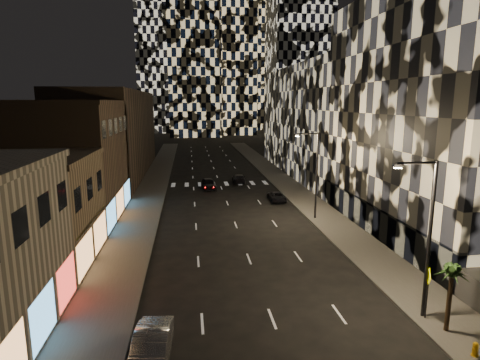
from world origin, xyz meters
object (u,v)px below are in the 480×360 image
object	(u,v)px
car_silver_parked	(151,348)
palm_tree	(452,276)
streetlight_near	(426,229)
car_dark_rightlane	(277,197)
streetlight_far	(315,169)
car_dark_oncoming	(239,179)
car_dark_midlane	(209,184)
fire_hydrant	(475,349)
ped_sign	(428,283)

from	to	relation	value
car_silver_parked	palm_tree	distance (m)	15.71
streetlight_near	car_dark_rightlane	size ratio (longest dim) A/B	2.25
streetlight_far	streetlight_near	bearing A→B (deg)	-90.00
car_silver_parked	car_dark_oncoming	size ratio (longest dim) A/B	1.03
car_dark_rightlane	streetlight_far	bearing A→B (deg)	-75.66
car_dark_midlane	streetlight_near	bearing A→B (deg)	-81.38
car_dark_midlane	palm_tree	world-z (taller)	palm_tree
car_dark_rightlane	palm_tree	distance (m)	29.86
car_dark_rightlane	palm_tree	world-z (taller)	palm_tree
car_dark_oncoming	car_dark_midlane	bearing A→B (deg)	40.01
streetlight_far	fire_hydrant	bearing A→B (deg)	-88.46
streetlight_near	car_dark_oncoming	size ratio (longest dim) A/B	1.97
car_dark_oncoming	car_dark_rightlane	bearing A→B (deg)	107.35
streetlight_far	car_dark_midlane	size ratio (longest dim) A/B	2.01
streetlight_near	palm_tree	xyz separation A→B (m)	(0.65, -1.58, -2.09)
car_dark_midlane	car_dark_rightlane	size ratio (longest dim) A/B	1.12
streetlight_far	ped_sign	world-z (taller)	streetlight_far
streetlight_near	streetlight_far	distance (m)	20.00
car_silver_parked	fire_hydrant	distance (m)	15.58
car_silver_parked	ped_sign	size ratio (longest dim) A/B	1.56
car_dark_rightlane	ped_sign	size ratio (longest dim) A/B	1.32
car_dark_oncoming	ped_sign	size ratio (longest dim) A/B	1.51
ped_sign	car_silver_parked	bearing A→B (deg)	-148.37
car_silver_parked	palm_tree	xyz separation A→B (m)	(15.50, 0.58, 2.48)
fire_hydrant	ped_sign	bearing A→B (deg)	96.20
ped_sign	fire_hydrant	bearing A→B (deg)	-59.38
ped_sign	palm_tree	size ratio (longest dim) A/B	0.80
car_silver_parked	palm_tree	bearing A→B (deg)	6.37
streetlight_near	fire_hydrant	bearing A→B (deg)	-80.46
streetlight_near	car_dark_midlane	xyz separation A→B (m)	(-10.22, 36.55, -4.59)
car_dark_rightlane	ped_sign	distance (m)	28.42
ped_sign	palm_tree	world-z (taller)	palm_tree
car_dark_oncoming	car_silver_parked	bearing A→B (deg)	79.93
fire_hydrant	car_dark_oncoming	bearing A→B (deg)	97.76
ped_sign	streetlight_near	bearing A→B (deg)	160.21
car_silver_parked	car_dark_oncoming	bearing A→B (deg)	81.63
car_dark_rightlane	fire_hydrant	xyz separation A→B (m)	(2.77, -31.82, -0.07)
streetlight_far	palm_tree	world-z (taller)	streetlight_far
fire_hydrant	streetlight_near	bearing A→B (deg)	99.54
streetlight_far	car_dark_rightlane	xyz separation A→B (m)	(-2.13, 8.03, -4.80)
palm_tree	car_dark_midlane	bearing A→B (deg)	105.91
streetlight_far	ped_sign	xyz separation A→B (m)	(0.25, -20.25, -3.11)
car_dark_oncoming	fire_hydrant	distance (m)	44.48
fire_hydrant	ped_sign	size ratio (longest dim) A/B	0.24
car_dark_midlane	streetlight_far	bearing A→B (deg)	-65.31
streetlight_near	palm_tree	distance (m)	2.70
car_dark_oncoming	ped_sign	xyz separation A→B (m)	(5.62, -40.52, 1.58)
car_dark_midlane	ped_sign	xyz separation A→B (m)	(10.47, -36.80, 1.48)
streetlight_near	car_dark_midlane	world-z (taller)	streetlight_near
streetlight_far	ped_sign	size ratio (longest dim) A/B	2.97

